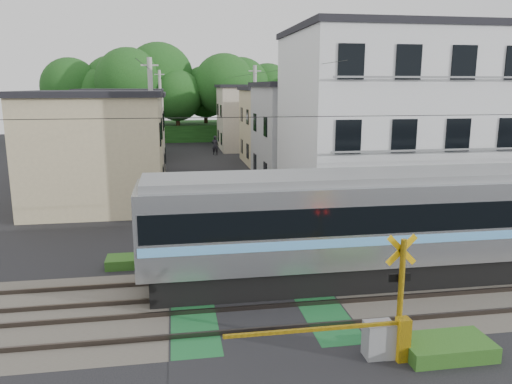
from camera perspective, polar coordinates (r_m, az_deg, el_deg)
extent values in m
plane|color=black|center=(15.76, -0.16, -12.51)|extent=(120.00, 120.00, 0.00)
cube|color=#47423A|center=(15.76, -0.16, -12.50)|extent=(120.00, 6.00, 0.00)
cube|color=black|center=(15.76, -0.16, -12.49)|extent=(5.20, 120.00, 0.00)
cube|color=#145126|center=(15.60, -7.25, -12.86)|extent=(1.30, 6.00, 0.00)
cube|color=#145126|center=(16.15, 6.65, -11.95)|extent=(1.30, 6.00, 0.00)
cube|color=#3F3833|center=(14.05, 1.12, -15.42)|extent=(120.00, 0.08, 0.14)
cube|color=#3F3833|center=(15.28, 0.14, -13.04)|extent=(120.00, 0.08, 0.14)
cube|color=#3F3833|center=(16.18, -0.45, -11.56)|extent=(120.00, 0.08, 0.14)
cube|color=#3F3833|center=(17.46, -1.18, -9.74)|extent=(120.00, 0.08, 0.14)
cube|color=black|center=(18.27, 16.68, -7.99)|extent=(17.35, 2.39, 0.90)
cube|color=black|center=(16.64, -3.67, -10.04)|extent=(2.41, 2.21, 0.60)
cube|color=#B1B6BB|center=(17.76, 17.02, -2.64)|extent=(18.07, 2.81, 2.61)
cube|color=black|center=(17.69, 17.08, -1.66)|extent=(17.79, 2.85, 0.89)
cube|color=#60AEF1|center=(17.85, 16.95, -3.78)|extent=(17.89, 2.84, 0.28)
cube|color=slate|center=(17.47, 17.30, 1.89)|extent=(17.71, 2.31, 0.24)
cube|color=black|center=(15.90, -13.38, -2.67)|extent=(0.10, 2.42, 1.57)
cylinder|color=#E3AB0B|center=(12.84, 16.17, -11.61)|extent=(0.14, 0.14, 3.00)
cube|color=#E3AB0B|center=(12.50, 16.29, -6.38)|extent=(0.77, 0.05, 0.77)
cube|color=#E3AB0B|center=(12.50, 16.29, -6.38)|extent=(0.77, 0.05, 0.77)
cube|color=black|center=(12.74, 16.11, -9.37)|extent=(0.55, 0.05, 0.20)
sphere|color=#FF0C07|center=(12.72, 15.33, -9.35)|extent=(0.16, 0.16, 0.16)
sphere|color=#FF0C07|center=(12.85, 16.65, -9.21)|extent=(0.16, 0.16, 0.16)
cube|color=gray|center=(13.10, 13.84, -16.08)|extent=(0.70, 0.50, 0.90)
cube|color=#E3AB0B|center=(13.04, 16.40, -15.86)|extent=(0.30, 0.30, 1.10)
cube|color=#E3AB0B|center=(12.09, 6.52, -15.35)|extent=(4.20, 0.08, 0.08)
cylinder|color=#E3AB0B|center=(18.47, -11.24, -4.06)|extent=(0.14, 0.14, 3.00)
cube|color=#E3AB0B|center=(18.08, -11.40, -0.49)|extent=(0.77, 0.05, 0.77)
cube|color=#E3AB0B|center=(18.08, -11.40, -0.49)|extent=(0.77, 0.05, 0.77)
cube|color=black|center=(18.24, -11.31, -2.64)|extent=(0.55, 0.05, 0.20)
sphere|color=#FF0C07|center=(18.19, -11.82, -2.70)|extent=(0.16, 0.16, 0.16)
sphere|color=#FF0C07|center=(18.18, -10.81, -2.67)|extent=(0.16, 0.16, 0.16)
cube|color=gray|center=(18.77, -9.57, -7.09)|extent=(0.70, 0.50, 0.90)
cube|color=#E3AB0B|center=(18.99, -11.10, -6.61)|extent=(0.30, 0.30, 1.10)
cube|color=#E3AB0B|center=(18.90, -4.30, -5.07)|extent=(4.20, 0.08, 0.08)
cube|color=white|center=(26.08, 15.22, 7.11)|extent=(10.00, 8.00, 9.00)
cube|color=black|center=(26.13, 15.80, 17.31)|extent=(10.20, 8.16, 0.30)
cube|color=black|center=(21.47, 10.20, -1.76)|extent=(1.10, 0.06, 1.40)
cube|color=black|center=(22.40, 16.12, -1.48)|extent=(1.10, 0.06, 1.40)
cube|color=black|center=(23.55, 21.52, -1.20)|extent=(1.10, 0.06, 1.40)
cube|color=black|center=(24.88, 26.37, -0.94)|extent=(1.10, 0.06, 1.40)
cube|color=gray|center=(22.91, 19.10, -2.92)|extent=(9.00, 0.06, 0.08)
cube|color=black|center=(20.97, 10.50, 6.23)|extent=(1.10, 0.06, 1.40)
cube|color=black|center=(21.92, 16.58, 6.18)|extent=(1.10, 0.06, 1.40)
cube|color=black|center=(23.09, 22.09, 6.07)|extent=(1.10, 0.06, 1.40)
cube|color=black|center=(24.45, 27.02, 5.92)|extent=(1.10, 0.06, 1.40)
cube|color=gray|center=(22.36, 19.62, 4.53)|extent=(9.00, 0.06, 0.08)
cube|color=black|center=(20.89, 10.83, 14.44)|extent=(1.10, 0.06, 1.40)
cube|color=black|center=(21.84, 17.06, 14.02)|extent=(1.10, 0.06, 1.40)
cube|color=black|center=(23.02, 22.69, 13.50)|extent=(1.10, 0.06, 1.40)
cube|color=gray|center=(22.21, 20.18, 12.22)|extent=(9.00, 0.06, 0.08)
cube|color=#C9B98E|center=(28.69, -17.79, 4.35)|extent=(7.00, 7.00, 6.00)
cube|color=black|center=(28.47, -18.20, 10.64)|extent=(7.35, 7.35, 0.30)
cube|color=black|center=(26.93, -10.64, 0.58)|extent=(0.06, 1.00, 1.20)
cube|color=black|center=(30.37, -10.52, 1.87)|extent=(0.06, 1.00, 1.20)
cube|color=black|center=(26.53, -10.87, 6.52)|extent=(0.06, 1.00, 1.20)
cube|color=black|center=(30.01, -10.73, 7.14)|extent=(0.06, 1.00, 1.20)
cube|color=#A9ACAF|center=(33.58, 6.42, 6.32)|extent=(7.00, 8.00, 6.50)
cube|color=black|center=(33.42, 6.56, 12.13)|extent=(7.35, 8.40, 0.30)
cube|color=black|center=(31.11, 1.06, 2.31)|extent=(0.06, 1.00, 1.20)
cube|color=black|center=(35.00, -0.13, 3.40)|extent=(0.06, 1.00, 1.20)
cube|color=black|center=(30.76, 1.08, 7.46)|extent=(0.06, 1.00, 1.20)
cube|color=black|center=(34.69, -0.13, 7.98)|extent=(0.06, 1.00, 1.20)
cube|color=beige|center=(37.63, -16.61, 5.96)|extent=(8.00, 7.00, 5.80)
cube|color=black|center=(37.46, -16.90, 10.60)|extent=(8.40, 7.35, 0.30)
cube|color=black|center=(35.80, -10.38, 3.40)|extent=(0.06, 1.00, 1.20)
cube|color=black|center=(39.26, -10.31, 4.15)|extent=(0.06, 1.00, 1.20)
cube|color=black|center=(35.50, -10.55, 7.87)|extent=(0.06, 1.00, 1.20)
cube|color=black|center=(38.99, -10.47, 8.23)|extent=(0.06, 1.00, 1.20)
cube|color=#C9B98E|center=(43.35, 3.33, 7.44)|extent=(7.00, 7.00, 6.20)
cube|color=black|center=(43.21, 3.38, 11.74)|extent=(7.35, 7.35, 0.30)
cube|color=black|center=(41.18, -0.98, 4.70)|extent=(0.06, 1.00, 1.20)
cube|color=black|center=(44.62, -1.64, 5.26)|extent=(0.06, 1.00, 1.20)
cube|color=black|center=(40.92, -1.00, 8.59)|extent=(0.06, 1.00, 1.20)
cube|color=black|center=(44.38, -1.66, 8.86)|extent=(0.06, 1.00, 1.20)
cube|color=beige|center=(47.50, -14.92, 7.34)|extent=(7.00, 8.00, 6.00)
cube|color=black|center=(47.37, -15.13, 11.14)|extent=(7.35, 8.40, 0.30)
cube|color=black|center=(45.47, -10.59, 5.19)|extent=(0.06, 1.00, 1.20)
cube|color=black|center=(49.44, -10.51, 5.73)|extent=(0.06, 1.00, 1.20)
cube|color=black|center=(45.23, -10.73, 8.72)|extent=(0.06, 1.00, 1.20)
cube|color=black|center=(49.23, -10.64, 8.97)|extent=(0.06, 1.00, 1.20)
cube|color=beige|center=(53.00, 0.19, 8.40)|extent=(8.00, 7.00, 6.40)
cube|color=black|center=(52.89, 0.19, 12.03)|extent=(8.40, 7.35, 0.30)
cube|color=black|center=(50.90, -3.98, 6.08)|extent=(0.06, 1.00, 1.20)
cube|color=black|center=(54.37, -4.34, 6.45)|extent=(0.06, 1.00, 1.20)
cube|color=black|center=(50.69, -4.03, 9.23)|extent=(0.06, 1.00, 1.20)
cube|color=black|center=(54.17, -4.39, 9.40)|extent=(0.06, 1.00, 1.20)
cube|color=#1D4C19|center=(64.43, -7.36, 6.98)|extent=(40.00, 10.00, 2.00)
cylinder|color=#332114|center=(65.02, -20.18, 7.70)|extent=(0.50, 0.50, 4.95)
sphere|color=#1D4C19|center=(64.89, -20.43, 11.19)|extent=(6.93, 6.93, 6.93)
cylinder|color=#332114|center=(64.08, -17.49, 7.53)|extent=(0.50, 0.50, 4.28)
sphere|color=#1D4C19|center=(63.94, -17.68, 10.59)|extent=(6.00, 6.00, 6.00)
cylinder|color=#332114|center=(65.60, -15.81, 8.09)|extent=(0.50, 0.50, 5.13)
sphere|color=#1D4C19|center=(65.48, -16.02, 11.68)|extent=(7.18, 7.18, 7.18)
cylinder|color=#332114|center=(60.36, -14.13, 8.03)|extent=(0.50, 0.50, 5.44)
sphere|color=#1D4C19|center=(60.24, -14.34, 12.16)|extent=(7.62, 7.62, 7.62)
cylinder|color=#332114|center=(62.67, -10.84, 8.50)|extent=(0.50, 0.50, 5.85)
sphere|color=#1D4C19|center=(62.57, -11.01, 12.78)|extent=(8.19, 8.19, 8.19)
cylinder|color=#332114|center=(60.01, -8.89, 7.63)|extent=(0.50, 0.50, 4.20)
sphere|color=#1D4C19|center=(59.85, -9.00, 10.84)|extent=(5.88, 5.88, 5.88)
cylinder|color=#332114|center=(63.45, -5.74, 8.08)|extent=(0.50, 0.50, 4.50)
sphere|color=#1D4C19|center=(63.31, -5.81, 11.33)|extent=(6.30, 6.30, 6.30)
cylinder|color=#332114|center=(60.36, -3.57, 8.23)|extent=(0.50, 0.50, 5.16)
sphere|color=#1D4C19|center=(60.23, -3.62, 12.16)|extent=(7.23, 7.23, 7.23)
cylinder|color=#332114|center=(62.17, -1.75, 8.28)|extent=(0.50, 0.50, 5.00)
sphere|color=#1D4C19|center=(62.04, -1.77, 11.97)|extent=(6.99, 6.99, 6.99)
cylinder|color=#332114|center=(64.54, 1.28, 8.28)|extent=(0.50, 0.50, 4.68)
sphere|color=#1D4C19|center=(64.40, 1.30, 11.61)|extent=(6.56, 6.56, 6.56)
cylinder|color=#332114|center=(65.96, 3.34, 8.22)|extent=(0.50, 0.50, 4.39)
sphere|color=#1D4C19|center=(65.83, 3.38, 11.27)|extent=(6.15, 6.15, 6.15)
cylinder|color=#332114|center=(61.58, 6.03, 7.82)|extent=(0.50, 0.50, 4.21)
sphere|color=#1D4C19|center=(61.43, 6.10, 10.96)|extent=(5.90, 5.90, 5.90)
cube|color=black|center=(17.48, 19.17, 8.27)|extent=(60.00, 0.02, 0.02)
cylinder|color=#A5A5A0|center=(27.30, -11.74, 6.42)|extent=(0.26, 0.26, 8.00)
cube|color=#A5A5A0|center=(27.20, -12.07, 13.99)|extent=(0.90, 0.08, 0.08)
cylinder|color=#A5A5A0|center=(36.72, -0.12, 8.05)|extent=(0.26, 0.26, 8.00)
cube|color=#A5A5A0|center=(36.65, -0.13, 13.67)|extent=(0.90, 0.08, 0.08)
cylinder|color=#A5A5A0|center=(48.23, -10.81, 8.79)|extent=(0.26, 0.26, 8.00)
cube|color=#A5A5A0|center=(48.18, -10.98, 13.06)|extent=(0.90, 0.08, 0.08)
cube|color=black|center=(37.68, -11.36, 13.09)|extent=(0.02, 42.00, 0.02)
cube|color=black|center=(38.12, -0.50, 13.31)|extent=(0.02, 42.00, 0.02)
imported|color=black|center=(48.42, -4.69, 5.33)|extent=(0.79, 0.63, 1.88)
cube|color=#2D5E1E|center=(13.77, 20.91, -16.26)|extent=(2.20, 1.20, 0.40)
cube|color=#2D5E1E|center=(19.22, -14.06, -7.69)|extent=(1.80, 1.00, 0.36)
cube|color=#2D5E1E|center=(19.74, 11.70, -7.14)|extent=(1.50, 0.90, 0.30)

